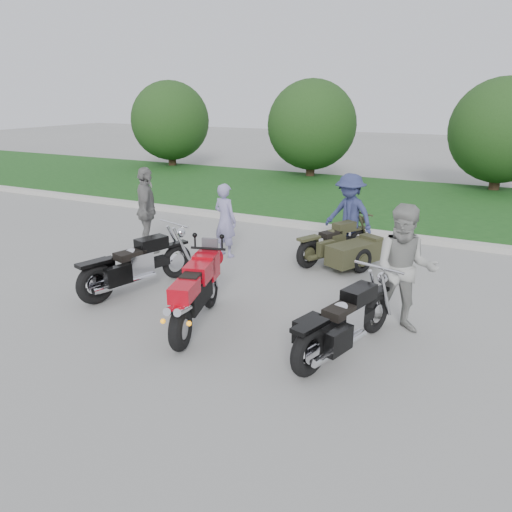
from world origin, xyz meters
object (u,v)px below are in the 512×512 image
at_px(cruiser_left, 134,267).
at_px(person_back, 147,210).
at_px(sportbike_red, 195,292).
at_px(person_stripe, 225,220).
at_px(person_grey, 404,270).
at_px(person_denim, 349,215).
at_px(cruiser_sidecar, 345,249).
at_px(cruiser_right, 342,325).

xyz_separation_m(cruiser_left, person_back, (-1.29, 2.04, 0.48)).
height_order(sportbike_red, cruiser_left, sportbike_red).
height_order(cruiser_left, person_stripe, person_stripe).
distance_m(sportbike_red, person_grey, 3.13).
xyz_separation_m(cruiser_left, person_stripe, (0.43, 2.55, 0.33)).
relative_size(person_stripe, person_grey, 0.83).
distance_m(person_denim, person_back, 4.48).
relative_size(cruiser_sidecar, person_stripe, 1.22).
distance_m(cruiser_left, person_stripe, 2.61).
bearing_deg(cruiser_right, person_back, 170.32).
height_order(cruiser_right, person_denim, person_denim).
distance_m(cruiser_left, cruiser_right, 4.09).
xyz_separation_m(person_grey, person_back, (-5.90, 1.47, -0.02)).
bearing_deg(person_denim, sportbike_red, -84.26).
height_order(person_stripe, person_grey, person_grey).
bearing_deg(cruiser_left, person_grey, 23.96).
height_order(person_stripe, person_back, person_back).
bearing_deg(cruiser_left, sportbike_red, -5.52).
bearing_deg(person_grey, person_denim, 107.10).
bearing_deg(cruiser_right, person_grey, 79.55).
relative_size(sportbike_red, cruiser_left, 0.89).
bearing_deg(person_back, sportbike_red, -167.47).
distance_m(cruiser_right, person_back, 5.95).
bearing_deg(cruiser_right, sportbike_red, -158.89).
relative_size(cruiser_right, person_back, 1.18).
bearing_deg(person_denim, person_grey, -42.95).
bearing_deg(cruiser_right, cruiser_left, -171.54).
height_order(cruiser_right, person_grey, person_grey).
bearing_deg(person_back, cruiser_right, -151.37).
height_order(person_grey, person_back, person_grey).
xyz_separation_m(cruiser_right, person_stripe, (-3.62, 3.10, 0.35)).
height_order(person_grey, person_denim, person_grey).
distance_m(cruiser_left, person_back, 2.46).
bearing_deg(person_back, cruiser_left, 176.79).
relative_size(person_grey, person_denim, 1.08).
bearing_deg(person_back, cruiser_sidecar, -112.33).
bearing_deg(sportbike_red, person_denim, 62.11).
bearing_deg(person_grey, sportbike_red, -166.67).
distance_m(sportbike_red, person_stripe, 3.58).
bearing_deg(person_back, person_stripe, -108.78).
relative_size(cruiser_sidecar, person_grey, 1.01).
bearing_deg(person_back, person_grey, -139.43).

